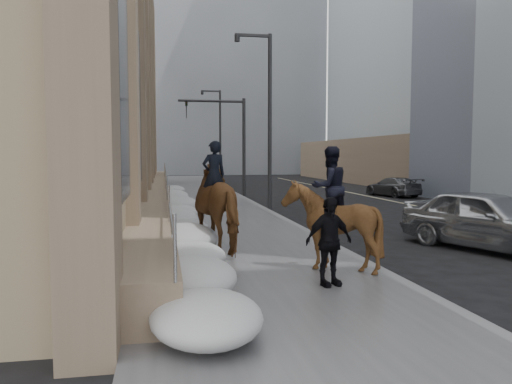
# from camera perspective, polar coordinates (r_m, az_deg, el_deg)

# --- Properties ---
(ground) EXTENTS (140.00, 140.00, 0.00)m
(ground) POSITION_cam_1_polar(r_m,az_deg,el_deg) (9.04, 2.28, -12.16)
(ground) COLOR black
(ground) RESTS_ON ground
(sidewalk) EXTENTS (5.00, 80.00, 0.12)m
(sidewalk) POSITION_cam_1_polar(r_m,az_deg,el_deg) (18.72, -4.56, -3.40)
(sidewalk) COLOR #4E4D50
(sidewalk) RESTS_ON ground
(curb) EXTENTS (0.24, 80.00, 0.12)m
(curb) POSITION_cam_1_polar(r_m,az_deg,el_deg) (19.17, 3.26, -3.21)
(curb) COLOR slate
(curb) RESTS_ON ground
(lane_line) EXTENTS (0.15, 70.00, 0.01)m
(lane_line) POSITION_cam_1_polar(r_m,az_deg,el_deg) (22.40, 23.26, -2.61)
(lane_line) COLOR #BFB78C
(lane_line) RESTS_ON ground
(limestone_building) EXTENTS (6.10, 44.00, 18.00)m
(limestone_building) POSITION_cam_1_polar(r_m,az_deg,el_deg) (29.30, -17.58, 16.59)
(limestone_building) COLOR #9B8B66
(limestone_building) RESTS_ON ground
(bg_building_mid) EXTENTS (30.00, 12.00, 28.00)m
(bg_building_mid) POSITION_cam_1_polar(r_m,az_deg,el_deg) (69.66, -5.72, 13.72)
(bg_building_mid) COLOR slate
(bg_building_mid) RESTS_ON ground
(bg_building_far) EXTENTS (24.00, 12.00, 20.00)m
(bg_building_far) POSITION_cam_1_polar(r_m,az_deg,el_deg) (80.90, -13.61, 9.44)
(bg_building_far) COLOR gray
(bg_building_far) RESTS_ON ground
(streetlight_mid) EXTENTS (1.71, 0.24, 8.00)m
(streetlight_mid) POSITION_cam_1_polar(r_m,az_deg,el_deg) (23.02, 1.19, 9.32)
(streetlight_mid) COLOR #2D2D30
(streetlight_mid) RESTS_ON ground
(streetlight_far) EXTENTS (1.71, 0.24, 8.00)m
(streetlight_far) POSITION_cam_1_polar(r_m,az_deg,el_deg) (42.76, -4.33, 6.98)
(streetlight_far) COLOR #2D2D30
(streetlight_far) RESTS_ON ground
(traffic_signal) EXTENTS (4.10, 0.22, 6.00)m
(traffic_signal) POSITION_cam_1_polar(r_m,az_deg,el_deg) (30.75, -3.10, 6.97)
(traffic_signal) COLOR #2D2D30
(traffic_signal) RESTS_ON ground
(snow_bank) EXTENTS (1.70, 18.10, 0.76)m
(snow_bank) POSITION_cam_1_polar(r_m,az_deg,el_deg) (16.70, -8.74, -2.95)
(snow_bank) COLOR #B8BABE
(snow_bank) RESTS_ON sidewalk
(mounted_horse_left) EXTENTS (1.97, 2.94, 2.79)m
(mounted_horse_left) POSITION_cam_1_polar(r_m,az_deg,el_deg) (12.74, -3.78, -1.38)
(mounted_horse_left) COLOR #4C2E17
(mounted_horse_left) RESTS_ON sidewalk
(mounted_horse_right) EXTENTS (1.91, 2.05, 2.62)m
(mounted_horse_right) POSITION_cam_1_polar(r_m,az_deg,el_deg) (10.65, 8.52, -3.11)
(mounted_horse_right) COLOR #402712
(mounted_horse_right) RESTS_ON sidewalk
(pedestrian) EXTENTS (1.05, 0.63, 1.66)m
(pedestrian) POSITION_cam_1_polar(r_m,az_deg,el_deg) (9.40, 8.33, -5.60)
(pedestrian) COLOR black
(pedestrian) RESTS_ON sidewalk
(car_silver) EXTENTS (3.56, 5.17, 1.63)m
(car_silver) POSITION_cam_1_polar(r_m,az_deg,el_deg) (14.76, 25.03, -2.90)
(car_silver) COLOR #A5A7AC
(car_silver) RESTS_ON ground
(car_grey) EXTENTS (2.45, 4.33, 1.18)m
(car_grey) POSITION_cam_1_polar(r_m,az_deg,el_deg) (31.78, 15.37, 0.58)
(car_grey) COLOR #4E5055
(car_grey) RESTS_ON ground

